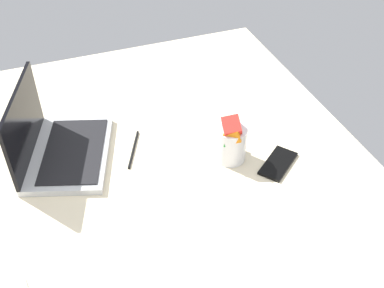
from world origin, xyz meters
The scene contains 5 objects.
bed_mattress centered at (0.00, 0.00, 9.00)cm, with size 180.00×140.00×18.00cm, color beige.
laptop centered at (33.69, 18.03, 22.41)cm, with size 38.53×32.15×23.00cm.
snack_cup centered at (15.44, -29.57, 24.41)cm, with size 10.67×9.00×15.29cm.
cell_phone centered at (7.67, -41.57, 18.40)cm, with size 6.80×14.00×0.80cm, color black.
charger_cable centered at (28.74, -3.49, 18.30)cm, with size 17.00×0.60×0.60cm, color black.
Camera 1 is at (-79.89, 17.96, 113.50)cm, focal length 44.68 mm.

